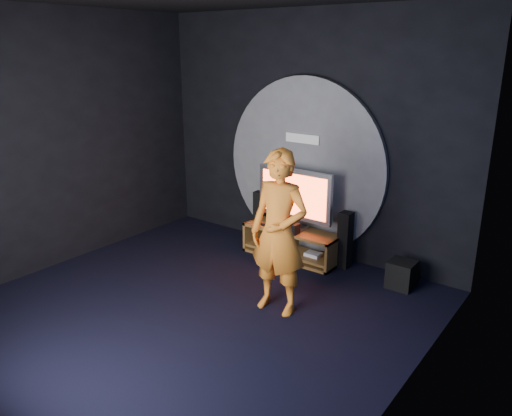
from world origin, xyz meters
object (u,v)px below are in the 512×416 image
at_px(tower_speaker_left, 260,216).
at_px(subwoofer, 402,274).
at_px(media_console, 291,245).
at_px(tv, 295,196).
at_px(player, 279,233).
at_px(tower_speaker_right, 345,240).

relative_size(tower_speaker_left, subwoofer, 2.27).
xyz_separation_m(media_console, tv, (-0.01, 0.07, 0.74)).
height_order(subwoofer, player, player).
bearing_deg(subwoofer, tv, 179.59).
distance_m(tower_speaker_right, player, 1.64).
relative_size(media_console, tv, 1.21).
relative_size(media_console, subwoofer, 4.04).
distance_m(tower_speaker_left, player, 2.30).
bearing_deg(media_console, tower_speaker_left, 159.13).
relative_size(tower_speaker_left, player, 0.42).
distance_m(tv, player, 1.60).
height_order(media_console, tower_speaker_right, tower_speaker_right).
bearing_deg(tower_speaker_left, tv, -16.62).
bearing_deg(player, tower_speaker_left, 126.78).
bearing_deg(tv, tower_speaker_left, 163.38).
bearing_deg(tower_speaker_left, subwoofer, -5.72).
bearing_deg(tower_speaker_left, tower_speaker_right, -4.59).
bearing_deg(media_console, tv, 95.85).
relative_size(tv, player, 0.62).
distance_m(tower_speaker_left, tower_speaker_right, 1.57).
bearing_deg(media_console, player, -62.88).
xyz_separation_m(tv, subwoofer, (1.67, -0.01, -0.75)).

